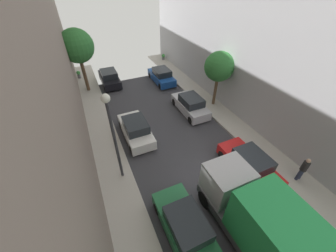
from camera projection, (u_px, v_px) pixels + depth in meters
ground at (209, 184)px, 12.01m from camera, size 32.00×32.00×0.00m
sidewalk_left at (128, 216)px, 10.36m from camera, size 2.00×44.00×0.15m
sidewalk_right at (271, 157)px, 13.58m from camera, size 2.00×44.00×0.15m
parked_car_left_1 at (186, 227)px, 9.30m from camera, size 1.78×4.20×1.57m
parked_car_left_2 at (136, 130)px, 14.90m from camera, size 1.78×4.20×1.57m
parked_car_left_3 at (109, 78)px, 21.86m from camera, size 1.78×4.20×1.57m
parked_car_right_2 at (249, 164)px, 12.28m from camera, size 1.78×4.20×1.57m
parked_car_right_3 at (190, 105)px, 17.57m from camera, size 1.78×4.20×1.57m
parked_car_right_4 at (162, 76)px, 22.24m from camera, size 1.78×4.20×1.57m
delivery_truck at (266, 229)px, 8.19m from camera, size 2.26×6.60×3.38m
pedestrian at (303, 169)px, 11.55m from camera, size 0.40×0.36×1.72m
street_tree_0 at (77, 46)px, 18.20m from camera, size 3.07×3.07×5.99m
street_tree_1 at (219, 67)px, 16.59m from camera, size 2.49×2.49×4.85m
potted_plant_2 at (79, 74)px, 22.95m from camera, size 0.43×0.43×0.82m
potted_plant_3 at (163, 57)px, 27.60m from camera, size 0.49×0.49×0.75m
lamp_post at (112, 128)px, 10.01m from camera, size 0.44×0.44×5.69m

